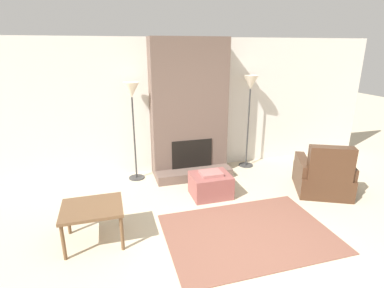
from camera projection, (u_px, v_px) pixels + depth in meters
ground_plane at (257, 267)px, 3.46m from camera, size 24.00×24.00×0.00m
wall_back at (186, 106)px, 5.95m from camera, size 8.33×0.06×2.60m
fireplace at (189, 112)px, 5.73m from camera, size 1.46×0.77×2.60m
ottoman at (211, 185)px, 5.06m from camera, size 0.65×0.54×0.44m
armchair at (323, 178)px, 5.16m from camera, size 1.16×1.19×0.92m
side_table at (92, 211)px, 3.78m from camera, size 0.75×0.63×0.51m
floor_lamp_left at (132, 98)px, 5.33m from camera, size 0.30×0.30×1.83m
floor_lamp_right at (250, 90)px, 5.92m from camera, size 0.30×0.30×1.90m
area_rug at (248, 233)px, 4.08m from camera, size 2.23×1.56×0.01m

